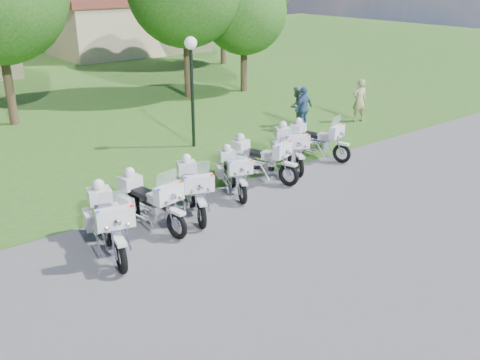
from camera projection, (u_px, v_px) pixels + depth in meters
ground at (286, 223)px, 13.63m from camera, size 100.00×100.00×0.00m
motorcycle_0 at (108, 220)px, 12.08m from camera, size 1.23×2.60×1.77m
motorcycle_1 at (149, 200)px, 13.27m from camera, size 1.03×2.47×1.66m
motorcycle_2 at (193, 187)px, 14.06m from camera, size 1.38×2.35×1.67m
motorcycle_3 at (233, 171)px, 15.39m from camera, size 1.24×2.11×1.50m
motorcycle_4 at (260, 158)px, 16.30m from camera, size 1.22×2.36×1.63m
motorcycle_5 at (289, 146)px, 17.34m from camera, size 1.43×2.25×1.63m
motorcycle_6 at (316, 139)px, 18.22m from camera, size 1.15×2.28×1.56m
lamp_post at (191, 64)px, 18.47m from camera, size 0.44×0.44×3.92m
tree_3 at (243, 3)px, 26.94m from camera, size 5.08×4.34×6.78m
building_east at (128, 25)px, 41.17m from camera, size 11.44×7.28×4.10m
bystander_a at (359, 101)px, 22.47m from camera, size 0.76×0.61×1.81m
bystander_b at (296, 107)px, 21.81m from camera, size 0.99×0.90×1.65m
bystander_c at (303, 109)px, 21.29m from camera, size 1.08×0.58×1.75m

